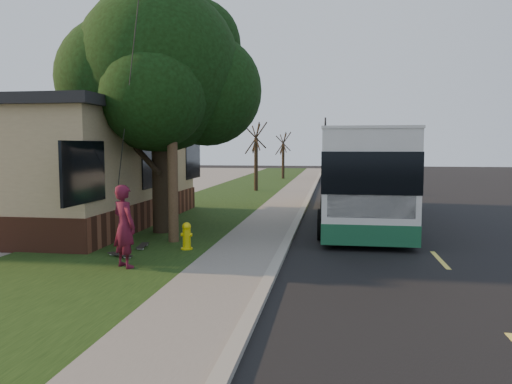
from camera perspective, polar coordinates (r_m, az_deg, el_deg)
ground at (r=13.29m, az=2.98°, el=-7.19°), size 120.00×120.00×0.00m
road at (r=23.24m, az=15.43°, el=-1.99°), size 8.00×80.00×0.01m
curb at (r=23.12m, az=5.53°, el=-1.72°), size 0.25×80.00×0.12m
sidewalk at (r=23.20m, az=3.06°, el=-1.73°), size 2.00×80.00×0.08m
grass_verge at (r=23.80m, az=-5.35°, el=-1.58°), size 5.00×80.00×0.07m
building_lot at (r=27.98m, az=-25.62°, el=-1.08°), size 15.00×80.00×0.04m
fire_hydrant at (r=13.71m, az=-7.93°, el=-5.01°), size 0.32×0.32×0.74m
utility_pole at (r=14.76m, az=-9.68°, el=12.07°), size 2.86×3.21×9.07m
leafy_tree at (r=16.66m, az=-10.76°, el=13.12°), size 6.30×6.00×7.80m
bare_tree_near at (r=31.29m, az=0.00°, el=3.97°), size 1.38×1.21×4.31m
bare_tree_far at (r=43.13m, az=3.12°, el=4.12°), size 1.38×1.21×4.03m
traffic_signal at (r=46.92m, az=7.90°, el=5.59°), size 0.18×0.22×5.50m
transit_bus at (r=19.83m, az=11.74°, el=2.13°), size 2.91×12.62×3.41m
skateboarder at (r=11.89m, az=-14.82°, el=-3.79°), size 0.84×0.77×1.92m
skateboard_main at (r=14.19m, az=-12.85°, el=-6.00°), size 0.32×0.81×0.07m
skateboard_spare at (r=13.17m, az=-15.27°, el=-6.92°), size 0.80×0.55×0.07m
dumpster at (r=24.39m, az=-16.10°, el=0.07°), size 1.96×1.80×1.40m
distant_car at (r=42.21m, az=9.11°, el=2.40°), size 2.26×4.80×1.59m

